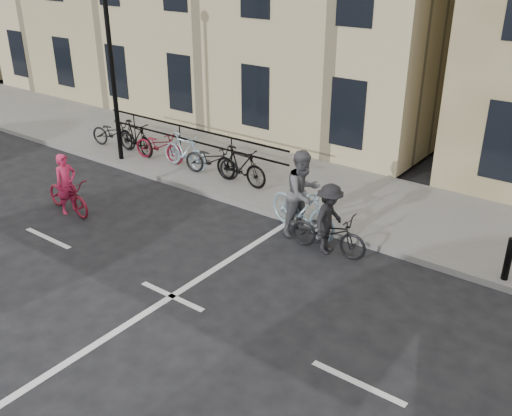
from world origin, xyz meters
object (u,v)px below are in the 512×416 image
Objects in this scene: cyclist_dark at (329,226)px; cyclist_grey at (303,201)px; lamp_post at (110,48)px; cyclist_pink at (68,192)px.

cyclist_grey is at bearing 60.86° from cyclist_dark.
lamp_post is 4.66m from cyclist_pink.
lamp_post reaches higher than cyclist_pink.
cyclist_dark is (6.29, 2.12, 0.10)m from cyclist_pink.
lamp_post reaches higher than cyclist_dark.
cyclist_pink is at bearing 104.28° from cyclist_dark.
lamp_post is 2.43× the size of cyclist_grey.
cyclist_pink is at bearing -61.84° from lamp_post.
lamp_post is at bearing 98.68° from cyclist_grey.
cyclist_pink is at bearing 129.36° from cyclist_grey.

